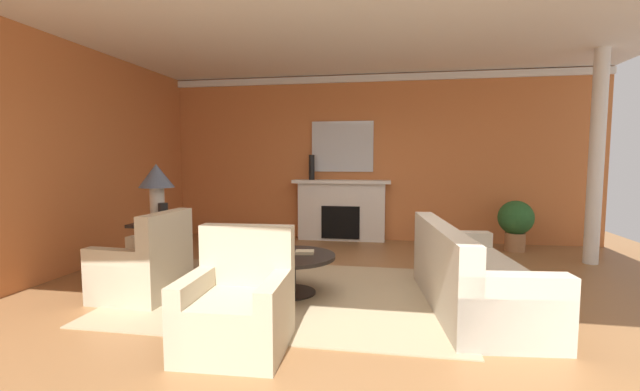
{
  "coord_description": "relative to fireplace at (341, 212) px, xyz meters",
  "views": [
    {
      "loc": [
        0.45,
        -4.64,
        1.52
      ],
      "look_at": [
        -0.56,
        1.1,
        1.0
      ],
      "focal_mm": 23.41,
      "sensor_mm": 36.0,
      "label": 1
    }
  ],
  "objects": [
    {
      "name": "ground_plane",
      "position": [
        0.49,
        -2.99,
        -0.53
      ],
      "size": [
        9.72,
        9.72,
        0.0
      ],
      "primitive_type": "plane",
      "color": "olive"
    },
    {
      "name": "wall_fireplace",
      "position": [
        0.49,
        0.21,
        0.99
      ],
      "size": [
        8.07,
        0.12,
        3.05
      ],
      "primitive_type": "cube",
      "color": "#CC723D",
      "rests_on": "ground_plane"
    },
    {
      "name": "wall_window",
      "position": [
        -3.31,
        -2.69,
        0.99
      ],
      "size": [
        0.12,
        6.89,
        3.05
      ],
      "primitive_type": "cube",
      "color": "#CC723D",
      "rests_on": "ground_plane"
    },
    {
      "name": "ceiling_panel",
      "position": [
        0.49,
        -2.69,
        2.54
      ],
      "size": [
        8.07,
        6.89,
        0.06
      ],
      "primitive_type": "cube",
      "color": "white"
    },
    {
      "name": "crown_moulding",
      "position": [
        0.49,
        0.13,
        2.43
      ],
      "size": [
        8.07,
        0.08,
        0.12
      ],
      "primitive_type": "cube",
      "color": "white"
    },
    {
      "name": "area_rug",
      "position": [
        -0.18,
        -3.19,
        -0.53
      ],
      "size": [
        3.61,
        2.57,
        0.01
      ],
      "primitive_type": "cube",
      "color": "tan",
      "rests_on": "ground_plane"
    },
    {
      "name": "fireplace",
      "position": [
        0.0,
        0.0,
        0.0
      ],
      "size": [
        1.8,
        0.35,
        1.12
      ],
      "color": "white",
      "rests_on": "ground_plane"
    },
    {
      "name": "mantel_mirror",
      "position": [
        -0.0,
        0.12,
        1.21
      ],
      "size": [
        1.15,
        0.04,
        0.93
      ],
      "primitive_type": "cube",
      "color": "silver"
    },
    {
      "name": "sofa",
      "position": [
        1.73,
        -3.3,
        -0.24
      ],
      "size": [
        1.12,
        2.18,
        0.85
      ],
      "color": "beige",
      "rests_on": "ground_plane"
    },
    {
      "name": "armchair_near_window",
      "position": [
        -1.72,
        -3.57,
        -0.23
      ],
      "size": [
        0.85,
        0.85,
        0.95
      ],
      "color": "#C1B293",
      "rests_on": "ground_plane"
    },
    {
      "name": "armchair_facing_fireplace",
      "position": [
        -0.28,
        -4.54,
        -0.23
      ],
      "size": [
        0.83,
        0.83,
        0.95
      ],
      "color": "#C1B293",
      "rests_on": "ground_plane"
    },
    {
      "name": "coffee_table",
      "position": [
        -0.18,
        -3.19,
        -0.2
      ],
      "size": [
        1.0,
        1.0,
        0.45
      ],
      "color": "black",
      "rests_on": "ground_plane"
    },
    {
      "name": "side_table",
      "position": [
        -2.04,
        -2.76,
        -0.13
      ],
      "size": [
        0.56,
        0.56,
        0.7
      ],
      "color": "black",
      "rests_on": "ground_plane"
    },
    {
      "name": "table_lamp",
      "position": [
        -2.04,
        -2.76,
        0.69
      ],
      "size": [
        0.44,
        0.44,
        0.75
      ],
      "color": "beige",
      "rests_on": "side_table"
    },
    {
      "name": "vase_mantel_left",
      "position": [
        -0.55,
        -0.05,
        0.82
      ],
      "size": [
        0.11,
        0.11,
        0.46
      ],
      "primitive_type": "cylinder",
      "color": "black",
      "rests_on": "fireplace"
    },
    {
      "name": "vase_on_side_table",
      "position": [
        -1.89,
        -2.88,
        0.3
      ],
      "size": [
        0.12,
        0.12,
        0.26
      ],
      "primitive_type": "cylinder",
      "color": "black",
      "rests_on": "side_table"
    },
    {
      "name": "book_red_cover",
      "position": [
        -0.03,
        -3.12,
        -0.07
      ],
      "size": [
        0.23,
        0.18,
        0.04
      ],
      "primitive_type": "cube",
      "rotation": [
        0.0,
        0.0,
        0.14
      ],
      "color": "tan",
      "rests_on": "coffee_table"
    },
    {
      "name": "book_art_folio",
      "position": [
        -0.31,
        -3.12,
        -0.02
      ],
      "size": [
        0.21,
        0.18,
        0.06
      ],
      "primitive_type": "cube",
      "rotation": [
        0.0,
        0.0,
        -0.02
      ],
      "color": "maroon",
      "rests_on": "coffee_table"
    },
    {
      "name": "potted_plant",
      "position": [
        2.93,
        -0.42,
        -0.04
      ],
      "size": [
        0.56,
        0.56,
        0.83
      ],
      "color": "#A8754C",
      "rests_on": "ground_plane"
    },
    {
      "name": "column_white",
      "position": [
        3.78,
        -1.1,
        0.99
      ],
      "size": [
        0.2,
        0.2,
        3.05
      ],
      "primitive_type": "cylinder",
      "color": "white",
      "rests_on": "ground_plane"
    }
  ]
}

